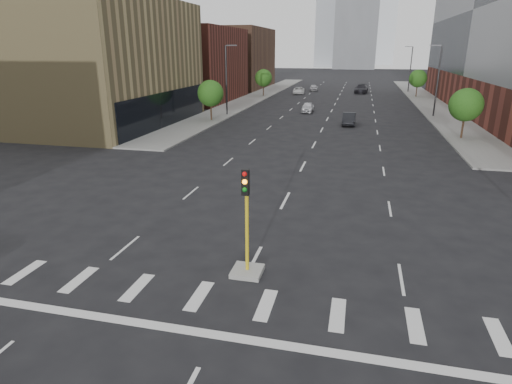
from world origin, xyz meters
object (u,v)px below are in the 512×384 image
at_px(car_near_left, 308,107).
at_px(car_far_left, 299,91).
at_px(car_distant, 314,88).
at_px(car_deep_right, 361,89).
at_px(median_traffic_signal, 247,252).
at_px(car_mid_right, 349,119).

bearing_deg(car_near_left, car_far_left, 99.84).
xyz_separation_m(car_near_left, car_distant, (-2.67, 32.40, -0.01)).
distance_m(car_far_left, car_deep_right, 12.95).
bearing_deg(car_deep_right, median_traffic_signal, -88.25).
relative_size(median_traffic_signal, car_far_left, 0.92).
bearing_deg(car_far_left, car_near_left, -85.28).
relative_size(car_far_left, car_deep_right, 0.82).
bearing_deg(car_deep_right, car_distant, 171.51).
bearing_deg(car_mid_right, car_deep_right, 88.53).
height_order(car_far_left, car_deep_right, car_deep_right).
bearing_deg(car_near_left, car_deep_right, 75.44).
height_order(car_far_left, car_distant, car_distant).
xyz_separation_m(car_far_left, car_distant, (2.21, 6.82, 0.01)).
distance_m(median_traffic_signal, car_far_left, 72.68).
bearing_deg(car_deep_right, car_far_left, -154.99).
bearing_deg(median_traffic_signal, car_distant, 94.28).
distance_m(median_traffic_signal, car_distant, 79.27).
height_order(car_near_left, car_deep_right, car_deep_right).
bearing_deg(median_traffic_signal, car_near_left, 93.98).
relative_size(median_traffic_signal, car_deep_right, 0.75).
distance_m(car_near_left, car_mid_right, 11.27).
bearing_deg(car_deep_right, car_near_left, -98.84).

